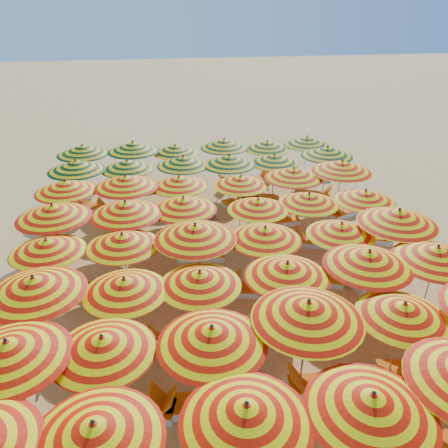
{
  "coord_description": "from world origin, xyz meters",
  "views": [
    {
      "loc": [
        -2.09,
        -12.53,
        8.47
      ],
      "look_at": [
        0.0,
        0.5,
        1.6
      ],
      "focal_mm": 35.0,
      "sensor_mm": 36.0,
      "label": 1
    }
  ],
  "objects_px": {
    "lounger_5": "(140,408)",
    "umbrella_14": "(200,279)",
    "umbrella_37": "(127,165)",
    "lounger_6": "(187,405)",
    "umbrella_7": "(103,345)",
    "lounger_17": "(215,286)",
    "lounger_7": "(322,385)",
    "lounger_23": "(317,242)",
    "umbrella_33": "(240,181)",
    "lounger_28": "(96,208)",
    "umbrella_22": "(341,229)",
    "umbrella_16": "(368,259)",
    "lounger_10": "(30,357)",
    "umbrella_18": "(47,246)",
    "umbrella_20": "(195,232)",
    "umbrella_44": "(175,149)",
    "umbrella_34": "(294,173)",
    "lounger_34": "(148,188)",
    "umbrella_3": "(372,404)",
    "umbrella_36": "(76,166)",
    "umbrella_40": "(274,159)",
    "lounger_20": "(372,279)",
    "umbrella_41": "(327,151)",
    "lounger_16": "(109,298)",
    "umbrella_28": "(309,199)",
    "lounger_19": "(316,278)",
    "umbrella_45": "(224,144)",
    "lounger_27": "(345,212)",
    "umbrella_21": "(265,233)",
    "umbrella_9": "(308,311)",
    "lounger_12": "(180,335)",
    "umbrella_26": "(183,204)",
    "lounger_36": "(255,180)",
    "lounger_8": "(414,371)",
    "umbrella_15": "(287,270)",
    "umbrella_30": "(66,186)",
    "umbrella_2": "(246,414)",
    "umbrella_10": "(404,311)",
    "umbrella_1": "(94,432)",
    "umbrella_29": "(365,196)",
    "umbrella_32": "(179,181)",
    "umbrella_13": "(125,286)",
    "lounger_13": "(264,328)",
    "umbrella_42": "(83,150)",
    "lounger_15": "(41,301)",
    "lounger_18": "(245,289)",
    "umbrella_46": "(267,145)",
    "lounger_24": "(370,238)",
    "lounger_33": "(76,193)",
    "lounger_22": "(271,247)",
    "umbrella_12": "(34,285)",
    "umbrella_19": "(123,240)",
    "umbrella_27": "(258,204)",
    "umbrella_8": "(212,336)",
    "lounger_30": "(241,201)"
  },
  "relations": [
    {
      "from": "umbrella_28",
      "to": "lounger_19",
      "type": "height_order",
      "value": "umbrella_28"
    },
    {
      "from": "umbrella_32",
      "to": "lounger_28",
      "type": "height_order",
      "value": "umbrella_32"
    },
    {
      "from": "umbrella_15",
      "to": "umbrella_36",
      "type": "bearing_deg",
      "value": 126.48
    },
    {
      "from": "umbrella_29",
      "to": "lounger_22",
      "type": "height_order",
      "value": "umbrella_29"
    },
    {
      "from": "lounger_16",
      "to": "lounger_17",
      "type": "relative_size",
      "value": 1.0
    },
    {
      "from": "umbrella_37",
      "to": "lounger_6",
      "type": "height_order",
      "value": "umbrella_37"
    },
    {
      "from": "umbrella_30",
      "to": "umbrella_42",
      "type": "distance_m",
      "value": 4.3
    },
    {
      "from": "umbrella_14",
      "to": "lounger_13",
      "type": "relative_size",
      "value": 1.33
    },
    {
      "from": "lounger_15",
      "to": "lounger_18",
      "type": "height_order",
      "value": "same"
    },
    {
      "from": "umbrella_41",
      "to": "lounger_16",
      "type": "relative_size",
      "value": 1.47
    },
    {
      "from": "umbrella_7",
      "to": "lounger_10",
      "type": "relative_size",
      "value": 1.44
    },
    {
      "from": "umbrella_30",
      "to": "lounger_12",
      "type": "bearing_deg",
      "value": -60.19
    },
    {
      "from": "umbrella_1",
      "to": "umbrella_40",
      "type": "bearing_deg",
      "value": 63.39
    },
    {
      "from": "umbrella_9",
      "to": "lounger_20",
      "type": "height_order",
      "value": "umbrella_9"
    },
    {
      "from": "umbrella_9",
      "to": "lounger_12",
      "type": "relative_size",
      "value": 1.68
    },
    {
      "from": "umbrella_12",
      "to": "lounger_10",
      "type": "height_order",
      "value": "umbrella_12"
    },
    {
      "from": "umbrella_2",
      "to": "umbrella_10",
      "type": "height_order",
      "value": "umbrella_2"
    },
    {
      "from": "lounger_23",
      "to": "lounger_30",
      "type": "bearing_deg",
      "value": -43.74
    },
    {
      "from": "umbrella_22",
      "to": "umbrella_16",
      "type": "bearing_deg",
      "value": -93.51
    },
    {
      "from": "umbrella_12",
      "to": "lounger_20",
      "type": "distance_m",
      "value": 10.3
    },
    {
      "from": "umbrella_3",
      "to": "umbrella_36",
      "type": "height_order",
      "value": "umbrella_36"
    },
    {
      "from": "umbrella_40",
      "to": "lounger_12",
      "type": "xyz_separation_m",
      "value": [
        -4.91,
        -8.64,
        -1.92
      ]
    },
    {
      "from": "umbrella_34",
      "to": "lounger_36",
      "type": "distance_m",
      "value": 4.92
    },
    {
      "from": "umbrella_13",
      "to": "lounger_13",
      "type": "distance_m",
      "value": 4.14
    },
    {
      "from": "umbrella_7",
      "to": "lounger_17",
      "type": "bearing_deg",
      "value": 55.85
    },
    {
      "from": "umbrella_26",
      "to": "lounger_36",
      "type": "relative_size",
      "value": 1.59
    },
    {
      "from": "umbrella_29",
      "to": "umbrella_40",
      "type": "xyz_separation_m",
      "value": [
        -2.19,
        4.5,
        0.0
      ]
    },
    {
      "from": "umbrella_46",
      "to": "lounger_20",
      "type": "bearing_deg",
      "value": -81.13
    },
    {
      "from": "lounger_8",
      "to": "lounger_36",
      "type": "bearing_deg",
      "value": 105.72
    },
    {
      "from": "umbrella_34",
      "to": "lounger_34",
      "type": "distance_m",
      "value": 7.66
    },
    {
      "from": "umbrella_20",
      "to": "umbrella_44",
      "type": "height_order",
      "value": "umbrella_20"
    },
    {
      "from": "umbrella_27",
      "to": "lounger_17",
      "type": "relative_size",
      "value": 1.27
    },
    {
      "from": "lounger_24",
      "to": "umbrella_28",
      "type": "bearing_deg",
      "value": -158.84
    },
    {
      "from": "lounger_10",
      "to": "umbrella_21",
      "type": "bearing_deg",
      "value": 17.46
    },
    {
      "from": "umbrella_22",
      "to": "lounger_6",
      "type": "xyz_separation_m",
      "value": [
        -5.28,
        -4.31,
        -1.86
      ]
    },
    {
      "from": "umbrella_33",
      "to": "lounger_28",
      "type": "distance_m",
      "value": 6.79
    },
    {
      "from": "umbrella_22",
      "to": "lounger_6",
      "type": "height_order",
      "value": "umbrella_22"
    },
    {
      "from": "umbrella_10",
      "to": "umbrella_44",
      "type": "relative_size",
      "value": 0.86
    },
    {
      "from": "umbrella_3",
      "to": "umbrella_34",
      "type": "height_order",
      "value": "umbrella_3"
    },
    {
      "from": "umbrella_8",
      "to": "lounger_23",
      "type": "xyz_separation_m",
      "value": [
        4.94,
        6.8,
        -2.05
      ]
    },
    {
      "from": "lounger_15",
      "to": "lounger_33",
      "type": "bearing_deg",
      "value": 106.33
    },
    {
      "from": "lounger_20",
      "to": "lounger_28",
      "type": "height_order",
      "value": "same"
    },
    {
      "from": "lounger_13",
      "to": "lounger_27",
      "type": "bearing_deg",
      "value": 75.81
    },
    {
      "from": "umbrella_19",
      "to": "umbrella_42",
      "type": "height_order",
      "value": "umbrella_42"
    },
    {
      "from": "lounger_5",
      "to": "umbrella_14",
      "type": "bearing_deg",
      "value": 69.38
    },
    {
      "from": "umbrella_18",
      "to": "umbrella_20",
      "type": "distance_m",
      "value": 4.33
    },
    {
      "from": "lounger_7",
      "to": "lounger_23",
      "type": "bearing_deg",
      "value": -104.44
    },
    {
      "from": "lounger_28",
      "to": "lounger_33",
      "type": "relative_size",
      "value": 1.0
    },
    {
      "from": "umbrella_45",
      "to": "lounger_27",
      "type": "distance_m",
      "value": 6.62
    },
    {
      "from": "umbrella_40",
      "to": "lounger_20",
      "type": "bearing_deg",
      "value": -77.15
    }
  ]
}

